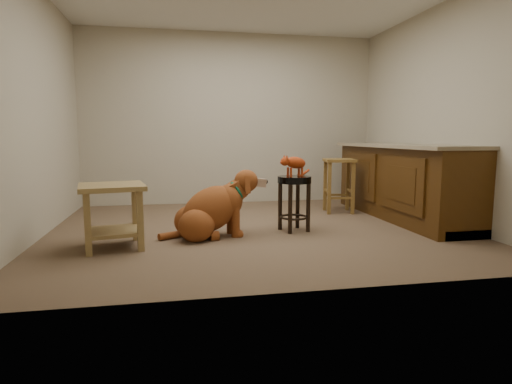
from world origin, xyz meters
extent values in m
cube|color=brown|center=(0.00, 0.00, 0.00)|extent=(4.50, 4.00, 0.01)
cube|color=#B1A78E|center=(0.00, 2.00, 1.30)|extent=(4.50, 0.04, 2.60)
cube|color=#B1A78E|center=(0.00, -2.00, 1.30)|extent=(4.50, 0.04, 2.60)
cube|color=#B1A78E|center=(-2.25, 0.00, 1.30)|extent=(0.04, 4.00, 2.60)
cube|color=#B1A78E|center=(2.25, 0.00, 1.30)|extent=(0.04, 4.00, 2.60)
cube|color=#4A2C0D|center=(1.95, 0.30, 0.45)|extent=(0.60, 2.50, 0.90)
cube|color=gray|center=(1.92, 0.30, 0.92)|extent=(0.70, 2.56, 0.04)
cube|color=black|center=(1.99, 0.30, 0.05)|extent=(0.52, 2.50, 0.10)
cube|color=#4A2C0D|center=(1.64, -0.25, 0.50)|extent=(0.02, 0.90, 0.62)
cube|color=#4A2C0D|center=(1.64, 0.85, 0.50)|extent=(0.02, 0.90, 0.62)
cube|color=#3D230A|center=(1.63, -0.25, 0.50)|extent=(0.02, 0.60, 0.40)
cube|color=#3D230A|center=(1.63, 0.85, 0.50)|extent=(0.02, 0.60, 0.40)
cylinder|color=black|center=(0.48, -0.04, 0.27)|extent=(0.05, 0.05, 0.53)
cylinder|color=black|center=(0.26, -0.10, 0.27)|extent=(0.05, 0.05, 0.53)
cylinder|color=black|center=(0.53, -0.26, 0.27)|extent=(0.05, 0.05, 0.53)
cylinder|color=black|center=(0.31, -0.32, 0.27)|extent=(0.05, 0.05, 0.53)
torus|color=black|center=(0.40, -0.18, 0.15)|extent=(0.38, 0.38, 0.02)
cylinder|color=black|center=(0.40, -0.18, 0.57)|extent=(0.37, 0.37, 0.07)
cube|color=brown|center=(1.50, 0.96, 0.35)|extent=(0.05, 0.05, 0.69)
cube|color=brown|center=(1.19, 1.02, 0.35)|extent=(0.05, 0.05, 0.69)
cube|color=brown|center=(1.45, 0.65, 0.35)|extent=(0.05, 0.05, 0.69)
cube|color=brown|center=(1.14, 0.71, 0.35)|extent=(0.05, 0.05, 0.69)
cube|color=brown|center=(1.32, 0.84, 0.71)|extent=(0.46, 0.46, 0.04)
cube|color=olive|center=(-1.28, -0.30, 0.28)|extent=(0.06, 0.06, 0.55)
cube|color=olive|center=(-1.72, -0.38, 0.28)|extent=(0.06, 0.06, 0.55)
cube|color=olive|center=(-1.20, -0.74, 0.28)|extent=(0.06, 0.06, 0.55)
cube|color=olive|center=(-1.64, -0.82, 0.28)|extent=(0.06, 0.06, 0.55)
cube|color=olive|center=(-1.46, -0.56, 0.58)|extent=(0.67, 0.67, 0.04)
cube|color=olive|center=(-1.46, -0.56, 0.15)|extent=(0.57, 0.57, 0.03)
ellipsoid|color=brown|center=(-0.72, -0.19, 0.16)|extent=(0.40, 0.35, 0.33)
ellipsoid|color=brown|center=(-0.69, -0.46, 0.16)|extent=(0.40, 0.35, 0.33)
cylinder|color=brown|center=(-0.55, -0.14, 0.04)|extent=(0.10, 0.11, 0.10)
cylinder|color=brown|center=(-0.51, -0.45, 0.04)|extent=(0.10, 0.11, 0.10)
ellipsoid|color=brown|center=(-0.53, -0.30, 0.29)|extent=(0.80, 0.50, 0.68)
ellipsoid|color=brown|center=(-0.33, -0.27, 0.37)|extent=(0.32, 0.35, 0.34)
cylinder|color=brown|center=(-0.31, -0.17, 0.20)|extent=(0.10, 0.10, 0.39)
cylinder|color=brown|center=(-0.28, -0.36, 0.20)|extent=(0.10, 0.10, 0.39)
sphere|color=brown|center=(-0.28, -0.17, 0.03)|extent=(0.10, 0.10, 0.10)
sphere|color=brown|center=(-0.25, -0.35, 0.03)|extent=(0.10, 0.10, 0.10)
cylinder|color=brown|center=(-0.25, -0.26, 0.48)|extent=(0.27, 0.21, 0.25)
ellipsoid|color=brown|center=(-0.15, -0.24, 0.57)|extent=(0.28, 0.26, 0.24)
cube|color=tan|center=(-0.02, -0.23, 0.55)|extent=(0.18, 0.11, 0.11)
sphere|color=black|center=(0.06, -0.21, 0.56)|extent=(0.06, 0.06, 0.06)
cube|color=brown|center=(-0.18, -0.14, 0.54)|extent=(0.06, 0.07, 0.18)
cube|color=brown|center=(-0.15, -0.35, 0.54)|extent=(0.06, 0.07, 0.18)
torus|color=#0A5636|center=(-0.25, -0.26, 0.47)|extent=(0.17, 0.24, 0.21)
cylinder|color=#D8BF4C|center=(-0.20, -0.25, 0.39)|extent=(0.01, 0.05, 0.05)
cylinder|color=brown|center=(-0.92, -0.30, 0.04)|extent=(0.31, 0.21, 0.07)
ellipsoid|color=#A83410|center=(0.41, -0.18, 0.75)|extent=(0.28, 0.18, 0.16)
cylinder|color=#A83410|center=(0.33, -0.16, 0.65)|extent=(0.02, 0.02, 0.10)
sphere|color=#A83410|center=(0.33, -0.16, 0.62)|extent=(0.03, 0.03, 0.03)
cylinder|color=#A83410|center=(0.34, -0.23, 0.65)|extent=(0.02, 0.02, 0.10)
sphere|color=#A83410|center=(0.34, -0.23, 0.62)|extent=(0.03, 0.03, 0.03)
cylinder|color=#A83410|center=(0.46, -0.13, 0.65)|extent=(0.02, 0.02, 0.10)
sphere|color=#A83410|center=(0.46, -0.13, 0.62)|extent=(0.03, 0.03, 0.03)
cylinder|color=#A83410|center=(0.48, -0.19, 0.65)|extent=(0.02, 0.02, 0.10)
sphere|color=#A83410|center=(0.48, -0.19, 0.62)|extent=(0.03, 0.03, 0.03)
sphere|color=#A83410|center=(0.28, -0.21, 0.77)|extent=(0.09, 0.09, 0.09)
sphere|color=#A83410|center=(0.24, -0.22, 0.76)|extent=(0.04, 0.04, 0.04)
sphere|color=brown|center=(0.23, -0.22, 0.76)|extent=(0.01, 0.01, 0.01)
cone|color=#A83410|center=(0.28, -0.18, 0.82)|extent=(0.05, 0.05, 0.04)
cone|color=#C66B60|center=(0.28, -0.18, 0.82)|extent=(0.03, 0.03, 0.03)
cone|color=#A83410|center=(0.29, -0.23, 0.82)|extent=(0.05, 0.05, 0.04)
cone|color=#C66B60|center=(0.29, -0.23, 0.82)|extent=(0.03, 0.03, 0.03)
cylinder|color=#A83410|center=(0.53, -0.11, 0.63)|extent=(0.17, 0.14, 0.09)
camera|label=1|loc=(-0.90, -4.65, 1.04)|focal=30.00mm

